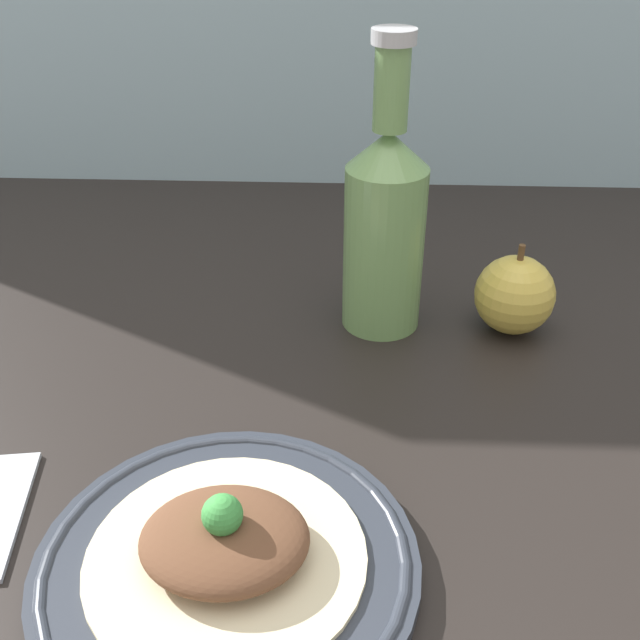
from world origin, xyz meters
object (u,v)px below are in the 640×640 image
Objects in this scene: plate at (227,564)px; cider_bottle at (385,223)px; apple at (515,295)px; plated_food at (225,544)px.

plate is 33.88cm from cider_bottle.
cider_bottle is at bearing 176.12° from apple.
plate is at bearing 0.00° from plated_food.
apple reaches higher than plate.
apple reaches higher than plated_food.
plate is 37.78cm from apple.
apple is (12.45, -0.84, -6.73)cm from cider_bottle.
cider_bottle reaches higher than plate.
plated_food is 33.40cm from cider_bottle.
apple is at bearing 52.52° from plate.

